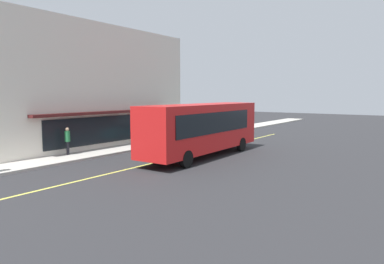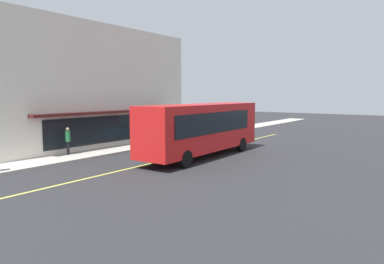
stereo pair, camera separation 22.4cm
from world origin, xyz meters
name	(u,v)px [view 2 (the right image)]	position (x,y,z in m)	size (l,w,h in m)	color
ground	(164,160)	(0.00, 0.00, 0.00)	(120.00, 120.00, 0.00)	#28282B
sidewalk	(107,151)	(0.00, 5.32, 0.07)	(80.00, 2.53, 0.15)	#B2ADA3
lane_centre_stripe	(164,160)	(0.00, 0.00, 0.00)	(36.00, 0.16, 0.01)	#D8D14C
storefront_building	(68,88)	(1.30, 11.55, 4.69)	(18.20, 10.56, 9.38)	silver
bus	(203,127)	(2.60, -1.21, 1.99)	(11.18, 2.81, 3.50)	red
car_teal	(187,136)	(6.44, 2.96, 0.74)	(4.32, 1.90, 1.52)	#14666B
pedestrian_by_curb	(68,138)	(-2.72, 6.00, 1.25)	(0.34, 0.34, 1.82)	black
pedestrian_near_storefront	(201,125)	(11.13, 4.80, 1.25)	(0.34, 0.34, 1.81)	black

